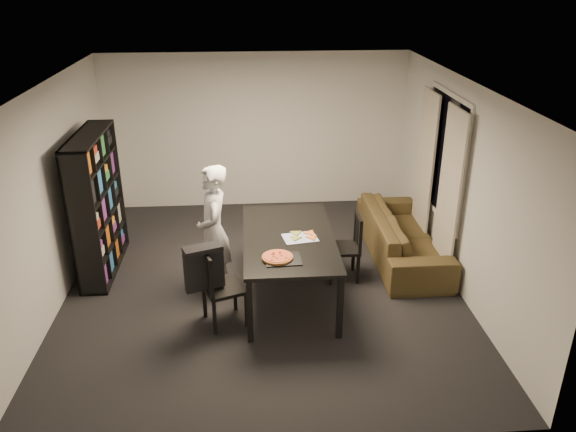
{
  "coord_description": "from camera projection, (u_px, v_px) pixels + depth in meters",
  "views": [
    {
      "loc": [
        -0.15,
        -6.4,
        3.82
      ],
      "look_at": [
        0.32,
        -0.2,
        1.05
      ],
      "focal_mm": 35.0,
      "sensor_mm": 36.0,
      "label": 1
    }
  ],
  "objects": [
    {
      "name": "draped_jacket",
      "position": [
        204.0,
        266.0,
        6.2
      ],
      "size": [
        0.46,
        0.32,
        0.53
      ],
      "rotation": [
        0.0,
        0.0,
        1.93
      ],
      "color": "black",
      "rests_on": "chair_left"
    },
    {
      "name": "curtain_right",
      "position": [
        425.0,
        169.0,
        8.12
      ],
      "size": [
        0.03,
        0.7,
        2.25
      ],
      "primitive_type": "cube",
      "color": "beige",
      "rests_on": "room"
    },
    {
      "name": "room",
      "position": [
        261.0,
        192.0,
        6.87
      ],
      "size": [
        5.01,
        5.51,
        2.61
      ],
      "color": "black",
      "rests_on": "ground"
    },
    {
      "name": "chair_right",
      "position": [
        350.0,
        242.0,
        7.35
      ],
      "size": [
        0.43,
        0.43,
        0.91
      ],
      "rotation": [
        0.0,
        0.0,
        -1.58
      ],
      "color": "black",
      "rests_on": "room"
    },
    {
      "name": "kitchen_towel",
      "position": [
        300.0,
        238.0,
        6.76
      ],
      "size": [
        0.44,
        0.36,
        0.01
      ],
      "primitive_type": "cube",
      "rotation": [
        0.0,
        0.0,
        0.17
      ],
      "color": "silver",
      "rests_on": "dining_table"
    },
    {
      "name": "dining_table",
      "position": [
        289.0,
        242.0,
        6.84
      ],
      "size": [
        1.1,
        1.98,
        0.83
      ],
      "color": "black",
      "rests_on": "room"
    },
    {
      "name": "window_pane",
      "position": [
        445.0,
        156.0,
        7.51
      ],
      "size": [
        0.02,
        1.4,
        1.6
      ],
      "primitive_type": "cube",
      "color": "black",
      "rests_on": "room"
    },
    {
      "name": "pizza_slices",
      "position": [
        303.0,
        235.0,
        6.8
      ],
      "size": [
        0.4,
        0.34,
        0.01
      ],
      "primitive_type": null,
      "rotation": [
        0.0,
        0.0,
        -0.09
      ],
      "color": "gold",
      "rests_on": "dining_table"
    },
    {
      "name": "baking_tray",
      "position": [
        283.0,
        259.0,
        6.26
      ],
      "size": [
        0.41,
        0.34,
        0.01
      ],
      "primitive_type": "cube",
      "rotation": [
        0.0,
        0.0,
        0.04
      ],
      "color": "black",
      "rests_on": "dining_table"
    },
    {
      "name": "bookshelf",
      "position": [
        97.0,
        204.0,
        7.41
      ],
      "size": [
        0.35,
        1.5,
        1.9
      ],
      "primitive_type": "cube",
      "color": "black",
      "rests_on": "room"
    },
    {
      "name": "pepperoni_pizza",
      "position": [
        277.0,
        257.0,
        6.27
      ],
      "size": [
        0.35,
        0.35,
        0.03
      ],
      "rotation": [
        0.0,
        0.0,
        0.41
      ],
      "color": "#A45F2F",
      "rests_on": "dining_table"
    },
    {
      "name": "person",
      "position": [
        214.0,
        231.0,
        6.9
      ],
      "size": [
        0.46,
        0.65,
        1.69
      ],
      "primitive_type": "imported",
      "rotation": [
        0.0,
        0.0,
        -1.47
      ],
      "color": "silver",
      "rests_on": "room"
    },
    {
      "name": "curtain_left",
      "position": [
        449.0,
        195.0,
        7.17
      ],
      "size": [
        0.03,
        0.7,
        2.25
      ],
      "primitive_type": "cube",
      "color": "beige",
      "rests_on": "room"
    },
    {
      "name": "sofa",
      "position": [
        403.0,
        235.0,
        7.97
      ],
      "size": [
        0.89,
        2.27,
        0.66
      ],
      "primitive_type": "imported",
      "rotation": [
        0.0,
        0.0,
        1.57
      ],
      "color": "#3C2E18",
      "rests_on": "room"
    },
    {
      "name": "chair_left",
      "position": [
        216.0,
        283.0,
        6.35
      ],
      "size": [
        0.57,
        0.57,
        0.96
      ],
      "rotation": [
        0.0,
        0.0,
        1.93
      ],
      "color": "black",
      "rests_on": "room"
    },
    {
      "name": "window_frame",
      "position": [
        445.0,
        156.0,
        7.51
      ],
      "size": [
        0.03,
        1.52,
        1.72
      ],
      "primitive_type": "cube",
      "color": "white",
      "rests_on": "room"
    }
  ]
}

